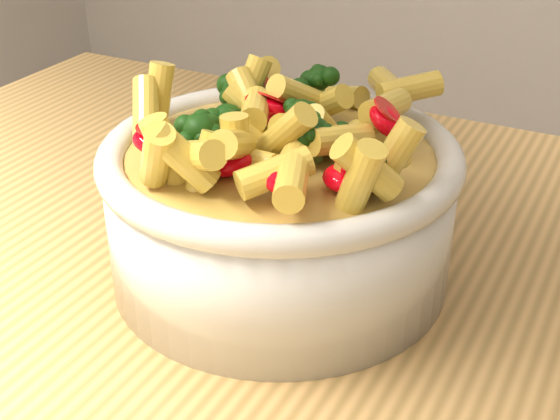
% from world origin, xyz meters
% --- Properties ---
extents(serving_bowl, '(0.25, 0.25, 0.11)m').
position_xyz_m(serving_bowl, '(-0.11, 0.04, 0.95)').
color(serving_bowl, silver).
rests_on(serving_bowl, table).
extents(pasta_salad, '(0.20, 0.20, 0.05)m').
position_xyz_m(pasta_salad, '(-0.11, 0.04, 1.02)').
color(pasta_salad, '#EBBE4A').
rests_on(pasta_salad, serving_bowl).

